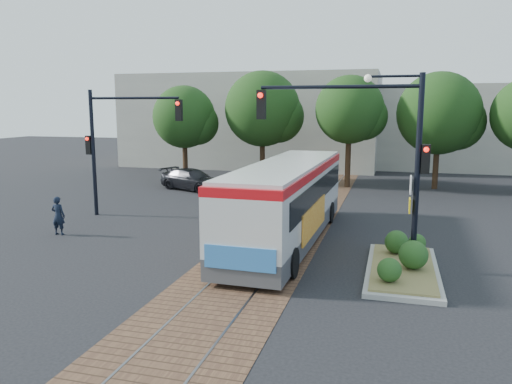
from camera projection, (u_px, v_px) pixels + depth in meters
ground at (264, 252)px, 18.06m from camera, size 120.00×120.00×0.00m
trackbed at (287, 227)px, 21.85m from camera, size 3.60×40.00×0.02m
tree_row at (345, 112)px, 32.52m from camera, size 26.40×5.60×7.67m
warehouses at (339, 123)px, 44.86m from camera, size 40.00×13.00×8.00m
city_bus at (288, 198)px, 19.30m from camera, size 2.74×11.61×3.09m
traffic_island at (403, 262)px, 15.88m from camera, size 2.20×5.20×1.13m
signal_pole_main at (377, 141)px, 15.57m from camera, size 5.49×0.46×6.00m
signal_pole_left at (113, 136)px, 23.41m from camera, size 4.99×0.34×6.00m
officer at (58, 216)px, 20.42m from camera, size 0.60×0.40×1.60m
parked_car at (192, 179)px, 31.62m from camera, size 4.93×3.44×1.33m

